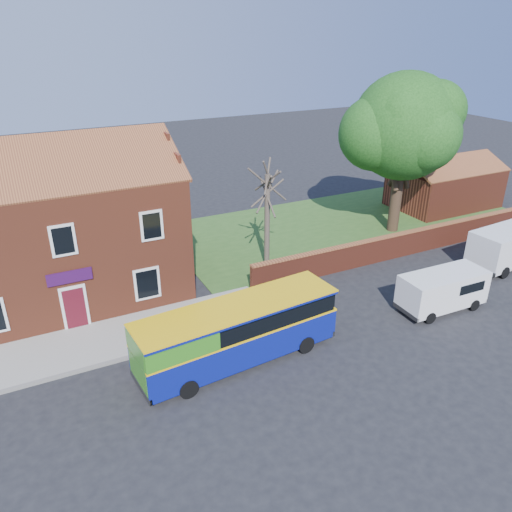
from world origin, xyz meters
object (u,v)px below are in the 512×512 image
van_near (443,289)px  large_tree (403,129)px  van_far (511,245)px  bus (232,332)px

van_near → large_tree: (5.06, 9.69, 5.91)m
large_tree → van_near: bearing=-117.6°
van_far → bus: bearing=179.9°
van_near → van_far: (7.46, 2.03, 0.21)m
bus → large_tree: large_tree is taller
bus → van_far: size_ratio=1.64×
van_near → van_far: 7.74m
van_far → large_tree: bearing=103.1°
large_tree → bus: bearing=-151.1°
bus → van_near: 11.38m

